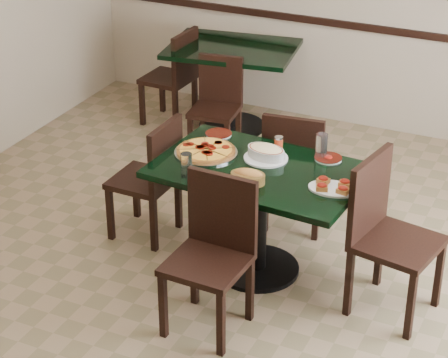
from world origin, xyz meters
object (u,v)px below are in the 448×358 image
at_px(chair_far, 295,165).
at_px(chair_left, 153,174).
at_px(chair_near, 214,245).
at_px(back_chair_left, 175,73).
at_px(chair_right, 385,227).
at_px(pepperoni_pizza, 206,151).
at_px(lasagna_casserole, 266,152).
at_px(bread_basket, 248,177).
at_px(bruschetta_platter, 333,186).
at_px(back_table, 232,72).
at_px(main_table, 259,194).
at_px(back_chair_near, 217,101).

relative_size(chair_far, chair_left, 1.04).
xyz_separation_m(chair_near, back_chair_left, (-1.56, 2.48, -0.04)).
relative_size(chair_right, pepperoni_pizza, 2.43).
bearing_deg(pepperoni_pizza, chair_right, -3.91).
distance_m(back_chair_left, lasagna_casserole, 2.37).
bearing_deg(bread_basket, back_chair_left, 121.02).
distance_m(chair_near, bruschetta_platter, 0.78).
bearing_deg(chair_near, back_table, 114.48).
xyz_separation_m(chair_far, chair_right, (0.80, -0.63, 0.05)).
xyz_separation_m(chair_far, back_chair_left, (-1.61, 1.28, -0.02)).
bearing_deg(chair_far, main_table, 81.38).
bearing_deg(bread_basket, back_table, 110.27).
xyz_separation_m(main_table, back_table, (-1.10, 2.00, -0.04)).
bearing_deg(back_table, chair_far, -59.94).
xyz_separation_m(back_table, back_chair_near, (0.08, -0.46, -0.08)).
bearing_deg(pepperoni_pizza, chair_near, -60.58).
relative_size(back_chair_left, bread_basket, 3.81).
bearing_deg(lasagna_casserole, back_table, 130.88).
bearing_deg(main_table, bread_basket, -82.96).
bearing_deg(bruschetta_platter, chair_right, 2.35).
bearing_deg(chair_far, back_table, -58.27).
relative_size(chair_left, back_chair_near, 1.09).
xyz_separation_m(chair_near, bread_basket, (0.04, 0.39, 0.27)).
relative_size(chair_left, bruschetta_platter, 2.78).
height_order(back_table, lasagna_casserole, lasagna_casserole).
height_order(back_chair_left, bruschetta_platter, back_chair_left).
distance_m(lasagna_casserole, bread_basket, 0.34).
xyz_separation_m(chair_right, pepperoni_pizza, (-1.21, 0.08, 0.21)).
distance_m(back_chair_left, pepperoni_pizza, 2.21).
bearing_deg(chair_near, chair_right, 35.69).
height_order(lasagna_casserole, bread_basket, same).
height_order(back_table, chair_right, chair_right).
bearing_deg(main_table, chair_far, 92.04).
xyz_separation_m(back_table, bruschetta_platter, (1.60, -2.08, 0.25)).
distance_m(main_table, chair_near, 0.60).
bearing_deg(chair_left, back_table, -170.67).
xyz_separation_m(back_chair_near, bread_basket, (1.03, -1.75, 0.35)).
bearing_deg(chair_left, pepperoni_pizza, 83.38).
height_order(pepperoni_pizza, bread_basket, bread_basket).
bearing_deg(back_table, bread_basket, -71.80).
height_order(back_table, chair_near, chair_near).
bearing_deg(bruschetta_platter, lasagna_casserole, 151.90).
relative_size(chair_near, lasagna_casserole, 3.33).
relative_size(back_table, bread_basket, 5.19).
height_order(main_table, bread_basket, bread_basket).
distance_m(chair_near, back_chair_near, 2.36).
bearing_deg(back_table, chair_right, -55.20).
distance_m(chair_far, pepperoni_pizza, 0.74).
distance_m(back_chair_left, bruschetta_platter, 2.88).
bearing_deg(main_table, chair_left, 176.54).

